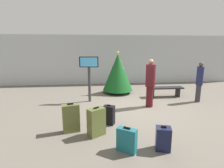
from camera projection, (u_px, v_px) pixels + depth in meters
The scene contains 12 objects.
ground_plane at pixel (138, 107), 7.01m from camera, with size 16.00×16.00×0.00m, color #665E54.
back_wall at pixel (120, 60), 11.48m from camera, with size 16.00×0.20×3.14m, color #B7BCC1.
holiday_tree at pixel (118, 72), 9.05m from camera, with size 1.55×1.55×2.17m.
flight_info_kiosk at pixel (89, 71), 7.53m from camera, with size 0.82×0.18×1.97m.
waiting_bench at pixel (165, 89), 8.44m from camera, with size 1.71×0.44×0.48m.
traveller_0 at pixel (199, 81), 7.55m from camera, with size 0.39×0.39×1.74m.
traveller_1 at pixel (150, 82), 6.90m from camera, with size 0.50×0.50×1.91m.
suitcase_0 at pixel (96, 122), 4.69m from camera, with size 0.52×0.46×0.80m.
suitcase_1 at pixel (163, 139), 4.04m from camera, with size 0.40×0.35×0.59m.
suitcase_2 at pixel (71, 118), 4.90m from camera, with size 0.51×0.35×0.84m.
suitcase_3 at pixel (109, 115), 5.41m from camera, with size 0.40×0.35×0.63m.
suitcase_4 at pixel (127, 140), 3.97m from camera, with size 0.48×0.40×0.60m.
Camera 1 is at (-1.76, -6.53, 2.33)m, focal length 28.04 mm.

